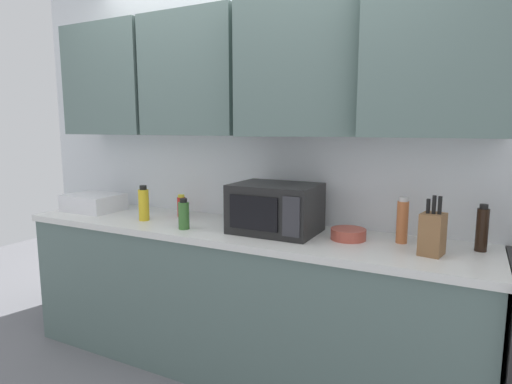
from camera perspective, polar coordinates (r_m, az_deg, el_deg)
The scene contains 11 objects.
wall_back_with_cabinets at distance 2.70m, azimuth -0.64°, elevation 10.43°, with size 3.73×0.56×2.60m.
counter_run at distance 2.71m, azimuth -2.89°, elevation -14.08°, with size 2.86×0.63×0.90m.
microwave at distance 2.44m, azimuth 2.62°, elevation -2.18°, with size 0.48×0.37×0.28m.
dish_rack at distance 3.30m, azimuth -20.94°, elevation -1.31°, with size 0.38×0.30×0.12m, color silver.
knife_block at distance 2.18m, azimuth 22.59°, elevation -5.14°, with size 0.12×0.14×0.29m.
bottle_red_sauce at distance 2.92m, azimuth -9.97°, elevation -1.87°, with size 0.06×0.06×0.15m.
bottle_spice_jar at distance 2.34m, azimuth 19.04°, elevation -3.68°, with size 0.06×0.06×0.24m.
bottle_soy_dark at distance 2.34m, azimuth 28.07°, elevation -4.40°, with size 0.06×0.06×0.23m.
bottle_green_oil at distance 2.56m, azimuth -9.67°, elevation -3.03°, with size 0.07×0.07×0.18m.
bottle_yellow_mustard at distance 2.84m, azimuth -14.83°, elevation -1.58°, with size 0.07×0.07×0.23m.
bowl_ceramic_small at distance 2.35m, azimuth 12.28°, elevation -5.54°, with size 0.19×0.19×0.06m, color #B24C3D.
Camera 1 is at (1.26, -2.46, 1.50)m, focal length 29.81 mm.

